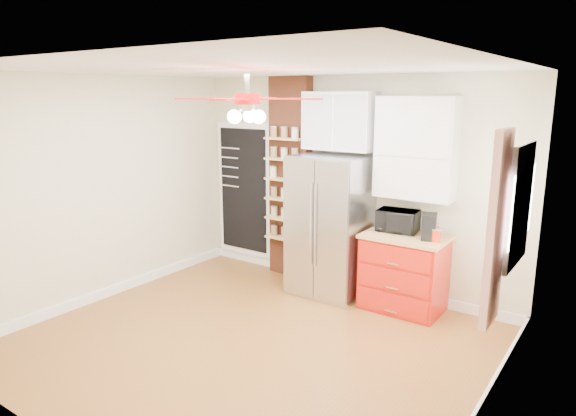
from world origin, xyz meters
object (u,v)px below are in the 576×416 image
Objects in this scene: red_cabinet at (404,272)px; toaster_oven at (398,221)px; fridge at (330,226)px; ceiling_fan at (247,99)px; pantry_jar_oats at (273,172)px; canister_left at (436,236)px; coffee_maker at (429,227)px.

red_cabinet is 2.04× the size of toaster_oven.
ceiling_fan is (0.05, -1.63, 1.55)m from fridge.
ceiling_fan is 2.30m from pantry_jar_oats.
canister_left is at bearing 51.32° from ceiling_fan.
red_cabinet is 7.20× the size of canister_left.
coffee_maker is (1.24, 0.03, 0.17)m from fridge.
red_cabinet is at bearing 159.18° from coffee_maker.
red_cabinet is (0.97, 0.05, -0.42)m from fridge.
fridge is 3.79× the size of toaster_oven.
toaster_oven is at bearing 146.36° from red_cabinet.
fridge is 1.25× the size of ceiling_fan.
ceiling_fan reaches higher than coffee_maker.
pantry_jar_oats is (-1.00, 0.17, 0.57)m from fridge.
coffee_maker is at bearing 1.30° from fridge.
fridge is 2.25m from ceiling_fan.
fridge is at bearing 179.20° from canister_left.
ceiling_fan is 3.03× the size of toaster_oven.
coffee_maker is at bearing -22.57° from toaster_oven.
ceiling_fan is 2.47m from coffee_maker.
ceiling_fan reaches higher than canister_left.
ceiling_fan reaches higher than red_cabinet.
fridge reaches higher than toaster_oven.
ceiling_fan is 9.89× the size of pantry_jar_oats.
canister_left is at bearing -0.80° from fridge.
coffee_maker reaches higher than canister_left.
fridge is 1.16m from pantry_jar_oats.
toaster_oven is 0.44m from coffee_maker.
pantry_jar_oats reaches higher than toaster_oven.
red_cabinet is at bearing -40.46° from toaster_oven.
ceiling_fan is at bearing -120.39° from toaster_oven.
coffee_maker is (1.19, 1.66, -1.38)m from ceiling_fan.
ceiling_fan is at bearing -88.24° from fridge.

